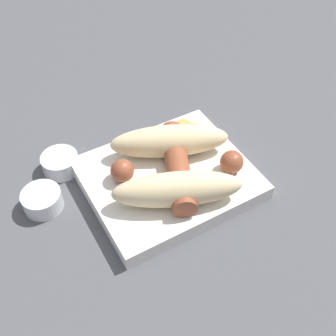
{
  "coord_description": "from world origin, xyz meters",
  "views": [
    {
      "loc": [
        -0.2,
        -0.34,
        0.46
      ],
      "look_at": [
        0.0,
        0.0,
        0.03
      ],
      "focal_mm": 45.0,
      "sensor_mm": 36.0,
      "label": 1
    }
  ],
  "objects_px": {
    "food_tray": "(168,179)",
    "sausage": "(178,166)",
    "bread_roll": "(173,164)",
    "condiment_cup_far": "(43,201)",
    "condiment_cup_near": "(61,164)"
  },
  "relations": [
    {
      "from": "food_tray",
      "to": "condiment_cup_near",
      "type": "height_order",
      "value": "condiment_cup_near"
    },
    {
      "from": "bread_roll",
      "to": "condiment_cup_far",
      "type": "xyz_separation_m",
      "value": [
        -0.17,
        0.06,
        -0.04
      ]
    },
    {
      "from": "food_tray",
      "to": "bread_roll",
      "type": "height_order",
      "value": "bread_roll"
    },
    {
      "from": "food_tray",
      "to": "sausage",
      "type": "relative_size",
      "value": 1.32
    },
    {
      "from": "sausage",
      "to": "condiment_cup_near",
      "type": "relative_size",
      "value": 3.17
    },
    {
      "from": "food_tray",
      "to": "condiment_cup_near",
      "type": "distance_m",
      "value": 0.16
    },
    {
      "from": "bread_roll",
      "to": "condiment_cup_near",
      "type": "xyz_separation_m",
      "value": [
        -0.13,
        0.11,
        -0.04
      ]
    },
    {
      "from": "bread_roll",
      "to": "condiment_cup_near",
      "type": "distance_m",
      "value": 0.17
    },
    {
      "from": "condiment_cup_near",
      "to": "bread_roll",
      "type": "bearing_deg",
      "value": -41.58
    },
    {
      "from": "condiment_cup_near",
      "to": "food_tray",
      "type": "bearing_deg",
      "value": -40.24
    },
    {
      "from": "sausage",
      "to": "condiment_cup_far",
      "type": "bearing_deg",
      "value": 161.71
    },
    {
      "from": "food_tray",
      "to": "bread_roll",
      "type": "xyz_separation_m",
      "value": [
        0.0,
        -0.01,
        0.04
      ]
    },
    {
      "from": "food_tray",
      "to": "condiment_cup_far",
      "type": "bearing_deg",
      "value": 163.38
    },
    {
      "from": "food_tray",
      "to": "sausage",
      "type": "xyz_separation_m",
      "value": [
        0.01,
        -0.01,
        0.03
      ]
    },
    {
      "from": "food_tray",
      "to": "sausage",
      "type": "bearing_deg",
      "value": -40.94
    }
  ]
}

